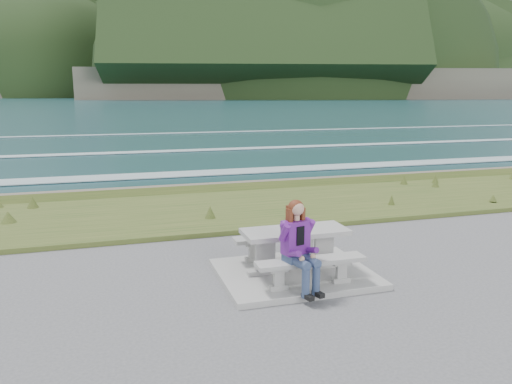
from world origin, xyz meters
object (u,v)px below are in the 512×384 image
(seated_woman, at_px, (301,259))
(bench_seaward, at_px, (281,240))
(picnic_table, at_px, (295,239))
(bench_landward, at_px, (311,265))

(seated_woman, bearing_deg, bench_seaward, 67.15)
(seated_woman, bearing_deg, picnic_table, 60.44)
(bench_landward, relative_size, seated_woman, 1.26)
(picnic_table, height_order, bench_landward, picnic_table)
(picnic_table, relative_size, bench_landward, 1.00)
(bench_landward, distance_m, seated_woman, 0.31)
(picnic_table, distance_m, seated_woman, 0.86)
(picnic_table, xyz_separation_m, seated_woman, (-0.22, -0.83, -0.06))
(seated_woman, bearing_deg, bench_landward, 16.04)
(picnic_table, bearing_deg, bench_landward, -90.00)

